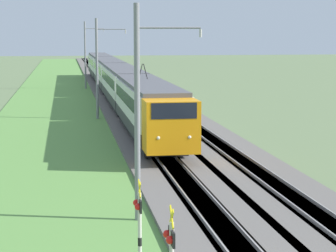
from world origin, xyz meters
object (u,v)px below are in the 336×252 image
object	(u,v)px
crossing_signal_aux	(139,221)
catenary_mast_mid	(98,68)
catenary_mast_far	(86,55)
passenger_train	(115,77)
catenary_mast_near	(139,112)

from	to	relation	value
crossing_signal_aux	catenary_mast_mid	size ratio (longest dim) A/B	0.36
catenary_mast_mid	catenary_mast_far	size ratio (longest dim) A/B	0.97
passenger_train	catenary_mast_mid	xyz separation A→B (m)	(-17.86, 2.74, 1.98)
catenary_mast_near	catenary_mast_far	size ratio (longest dim) A/B	0.95
passenger_train	catenary_mast_far	bearing A→B (deg)	-167.67
catenary_mast_near	catenary_mast_far	bearing A→B (deg)	0.00
catenary_mast_near	catenary_mast_far	world-z (taller)	catenary_mast_far
catenary_mast_near	catenary_mast_far	distance (m)	60.83
catenary_mast_mid	catenary_mast_far	bearing A→B (deg)	0.00
passenger_train	crossing_signal_aux	size ratio (longest dim) A/B	26.31
crossing_signal_aux	catenary_mast_far	distance (m)	66.80
catenary_mast_near	catenary_mast_mid	world-z (taller)	catenary_mast_mid
passenger_train	catenary_mast_near	distance (m)	48.39
catenary_mast_far	crossing_signal_aux	bearing A→B (deg)	179.43
passenger_train	catenary_mast_far	xyz separation A→B (m)	(12.56, 2.75, 2.12)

